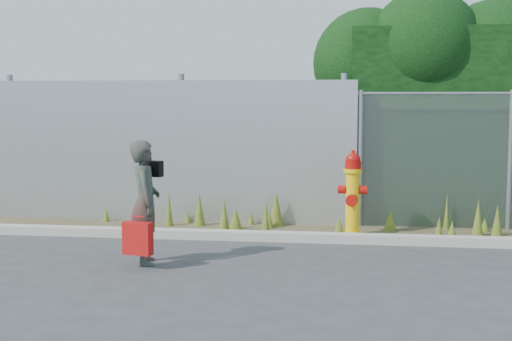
{
  "coord_description": "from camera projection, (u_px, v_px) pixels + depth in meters",
  "views": [
    {
      "loc": [
        0.94,
        -7.68,
        1.95
      ],
      "look_at": [
        -0.3,
        1.4,
        1.0
      ],
      "focal_mm": 50.0,
      "sensor_mm": 36.0,
      "label": 1
    }
  ],
  "objects": [
    {
      "name": "curb",
      "position": [
        282.0,
        237.0,
        9.66
      ],
      "size": [
        16.0,
        0.22,
        0.12
      ],
      "primitive_type": "cube",
      "color": "#ADA99C",
      "rests_on": "ground"
    },
    {
      "name": "red_tote_bag",
      "position": [
        138.0,
        238.0,
        8.05
      ],
      "size": [
        0.34,
        0.12,
        0.44
      ],
      "rotation": [
        0.0,
        0.0,
        -0.23
      ],
      "color": "#AA1609"
    },
    {
      "name": "black_shoulder_bag",
      "position": [
        152.0,
        169.0,
        8.45
      ],
      "size": [
        0.25,
        0.1,
        0.19
      ],
      "rotation": [
        0.0,
        0.0,
        -0.31
      ],
      "color": "black"
    },
    {
      "name": "fire_hydrant",
      "position": [
        353.0,
        195.0,
        9.9
      ],
      "size": [
        0.41,
        0.36,
        1.21
      ],
      "rotation": [
        0.0,
        0.0,
        -0.07
      ],
      "color": "yellow",
      "rests_on": "ground"
    },
    {
      "name": "weed_strip",
      "position": [
        364.0,
        224.0,
        10.2
      ],
      "size": [
        16.0,
        1.29,
        0.55
      ],
      "color": "#4D422C",
      "rests_on": "ground"
    },
    {
      "name": "corrugated_fence",
      "position": [
        84.0,
        151.0,
        11.18
      ],
      "size": [
        8.5,
        0.21,
        2.3
      ],
      "color": "#A7A9AE",
      "rests_on": "ground"
    },
    {
      "name": "ground",
      "position": [
        266.0,
        273.0,
        7.9
      ],
      "size": [
        80.0,
        80.0,
        0.0
      ],
      "primitive_type": "plane",
      "color": "#3A393C",
      "rests_on": "ground"
    },
    {
      "name": "woman",
      "position": [
        145.0,
        202.0,
        8.3
      ],
      "size": [
        0.49,
        0.61,
        1.45
      ],
      "primitive_type": "imported",
      "rotation": [
        0.0,
        0.0,
        1.87
      ],
      "color": "#0F614D",
      "rests_on": "ground"
    }
  ]
}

